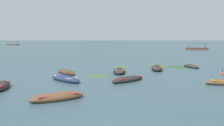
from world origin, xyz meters
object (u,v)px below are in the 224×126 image
(rowboat_0, at_px, (128,79))
(rowboat_4, at_px, (119,71))
(rowboat_2, at_px, (66,72))
(rowboat_7, at_px, (191,66))
(ferry_1, at_px, (197,49))
(ferry_0, at_px, (13,45))
(rowboat_8, at_px, (0,86))
(mooring_buoy, at_px, (222,74))
(rowboat_3, at_px, (65,79))
(rowboat_1, at_px, (157,68))
(rowboat_6, at_px, (57,97))

(rowboat_0, height_order, rowboat_4, rowboat_4)
(rowboat_2, height_order, rowboat_7, rowboat_2)
(rowboat_0, bearing_deg, ferry_1, 70.26)
(rowboat_2, bearing_deg, rowboat_7, 24.57)
(ferry_0, bearing_deg, rowboat_2, -63.49)
(rowboat_4, bearing_deg, rowboat_8, -131.92)
(rowboat_7, distance_m, mooring_buoy, 7.26)
(rowboat_3, bearing_deg, ferry_0, 116.07)
(rowboat_1, relative_size, rowboat_3, 1.07)
(rowboat_2, distance_m, mooring_buoy, 17.57)
(mooring_buoy, bearing_deg, rowboat_0, -154.18)
(rowboat_3, distance_m, rowboat_7, 19.24)
(rowboat_1, bearing_deg, rowboat_6, -116.95)
(rowboat_4, distance_m, mooring_buoy, 11.53)
(rowboat_6, bearing_deg, rowboat_2, 100.93)
(rowboat_1, bearing_deg, rowboat_8, -136.64)
(rowboat_0, xyz_separation_m, rowboat_8, (-10.10, -4.26, 0.03))
(rowboat_1, height_order, rowboat_6, rowboat_1)
(rowboat_2, height_order, rowboat_8, rowboat_8)
(rowboat_1, bearing_deg, ferry_0, 120.66)
(rowboat_3, relative_size, rowboat_6, 1.10)
(rowboat_0, relative_size, rowboat_3, 0.99)
(rowboat_1, distance_m, rowboat_6, 18.48)
(rowboat_0, relative_size, rowboat_8, 1.01)
(rowboat_0, bearing_deg, mooring_buoy, 25.82)
(ferry_1, xyz_separation_m, mooring_buoy, (-16.36, -69.84, -0.36))
(rowboat_4, bearing_deg, rowboat_1, 31.69)
(rowboat_2, relative_size, rowboat_8, 1.02)
(rowboat_2, height_order, ferry_0, ferry_0)
(rowboat_1, distance_m, rowboat_8, 19.06)
(rowboat_0, bearing_deg, rowboat_1, 66.97)
(rowboat_6, bearing_deg, rowboat_0, 58.83)
(rowboat_3, distance_m, rowboat_6, 7.60)
(rowboat_7, bearing_deg, rowboat_6, -124.29)
(rowboat_4, bearing_deg, ferry_0, 118.65)
(rowboat_8, xyz_separation_m, ferry_1, (36.99, 79.19, 0.23))
(rowboat_1, height_order, rowboat_2, rowboat_1)
(rowboat_1, height_order, ferry_0, ferry_0)
(rowboat_8, distance_m, mooring_buoy, 22.65)
(rowboat_0, xyz_separation_m, rowboat_1, (3.75, 8.83, 0.07))
(rowboat_7, distance_m, rowboat_8, 25.10)
(mooring_buoy, bearing_deg, rowboat_7, 103.09)
(rowboat_0, distance_m, rowboat_8, 10.96)
(rowboat_7, bearing_deg, rowboat_4, -147.60)
(rowboat_8, bearing_deg, mooring_buoy, 24.38)
(rowboat_0, distance_m, rowboat_4, 5.99)
(ferry_1, relative_size, mooring_buoy, 11.01)
(rowboat_2, relative_size, rowboat_7, 1.04)
(rowboat_3, xyz_separation_m, rowboat_6, (1.28, -7.49, -0.02))
(rowboat_0, height_order, mooring_buoy, mooring_buoy)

